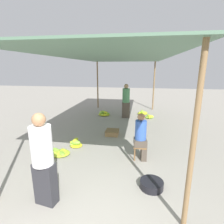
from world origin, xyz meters
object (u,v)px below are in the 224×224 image
stool (140,148)px  banana_pile_left_1 (75,143)px  vendor_seated (141,136)px  banana_pile_right_1 (143,113)px  vendor_foreground (43,159)px  banana_pile_right_0 (149,117)px  crate_near (112,132)px  shopper_walking_mid (126,100)px  banana_pile_left_2 (104,114)px  basin_black (152,184)px  banana_pile_left_0 (59,153)px

stool → banana_pile_left_1: (-2.02, 0.41, -0.20)m
vendor_seated → banana_pile_right_1: (0.09, 4.84, -0.60)m
vendor_foreground → banana_pile_right_0: 6.46m
stool → banana_pile_right_1: stool is taller
banana_pile_right_0 → banana_pile_left_1: bearing=-123.6°
crate_near → shopper_walking_mid: 2.58m
banana_pile_left_2 → banana_pile_right_0: 2.37m
vendor_seated → basin_black: (0.24, -1.19, -0.59)m
basin_black → banana_pile_left_2: bearing=111.8°
banana_pile_left_2 → banana_pile_left_0: bearing=-94.8°
vendor_foreground → banana_pile_left_1: bearing=98.2°
banana_pile_left_1 → crate_near: 1.56m
basin_black → banana_pile_left_2: 5.88m
vendor_seated → banana_pile_right_0: vendor_seated is taller
vendor_seated → vendor_foreground: bearing=-131.6°
banana_pile_right_0 → banana_pile_left_2: bearing=176.7°
vendor_foreground → stool: size_ratio=4.34×
banana_pile_left_1 → crate_near: size_ratio=0.84×
stool → banana_pile_right_0: size_ratio=0.92×
banana_pile_left_2 → shopper_walking_mid: bearing=-9.7°
basin_black → banana_pile_right_1: (-0.15, 6.03, -0.00)m
vendor_foreground → basin_black: bearing=20.5°
vendor_seated → basin_black: size_ratio=2.67×
vendor_foreground → stool: bearing=48.7°
basin_black → crate_near: crate_near is taller
vendor_foreground → banana_pile_left_1: size_ratio=4.28×
vendor_foreground → banana_pile_left_0: size_ratio=2.68×
banana_pile_left_0 → vendor_seated: bearing=3.6°
basin_black → banana_pile_left_1: banana_pile_left_1 is taller
banana_pile_left_0 → shopper_walking_mid: (1.55, 4.21, 0.82)m
banana_pile_right_0 → banana_pile_right_1: (-0.33, 0.71, 0.00)m
shopper_walking_mid → banana_pile_right_0: bearing=3.2°
banana_pile_left_1 → vendor_seated: bearing=-11.5°
vendor_seated → banana_pile_left_1: vendor_seated is taller
vendor_seated → banana_pile_left_2: size_ratio=2.11×
banana_pile_right_0 → crate_near: bearing=-120.4°
stool → banana_pile_right_0: 4.16m
vendor_seated → banana_pile_left_2: 4.72m
stool → banana_pile_left_1: 2.07m
stool → crate_near: size_ratio=0.83×
banana_pile_left_1 → stool: bearing=-11.6°
banana_pile_left_2 → banana_pile_right_0: bearing=-3.3°
basin_black → crate_near: (-1.29, 2.81, 0.02)m
banana_pile_left_2 → banana_pile_right_1: banana_pile_left_2 is taller
banana_pile_right_0 → shopper_walking_mid: bearing=-176.8°
banana_pile_right_0 → banana_pile_right_1: 0.79m
banana_pile_left_2 → crate_near: size_ratio=1.28×
basin_black → banana_pile_right_0: 5.32m
shopper_walking_mid → banana_pile_left_0: bearing=-110.3°
vendor_foreground → vendor_seated: bearing=48.4°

